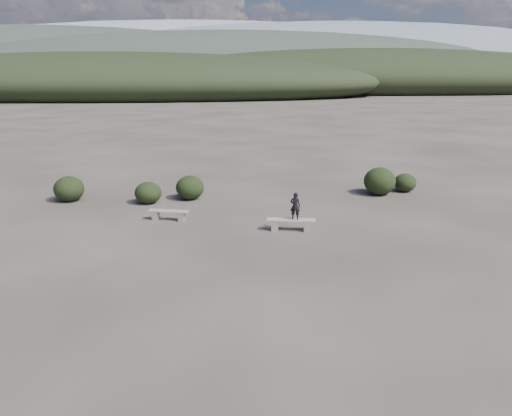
{
  "coord_description": "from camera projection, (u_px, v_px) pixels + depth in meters",
  "views": [
    {
      "loc": [
        -0.7,
        -12.89,
        5.75
      ],
      "look_at": [
        0.15,
        3.5,
        1.1
      ],
      "focal_mm": 35.0,
      "sensor_mm": 36.0,
      "label": 1
    }
  ],
  "objects": [
    {
      "name": "shrub_e",
      "position": [
        405.0,
        183.0,
        23.76
      ],
      "size": [
        1.05,
        1.05,
        0.88
      ],
      "primitive_type": "ellipsoid",
      "color": "black",
      "rests_on": "ground"
    },
    {
      "name": "seated_person",
      "position": [
        295.0,
        206.0,
        17.9
      ],
      "size": [
        0.41,
        0.33,
        1.0
      ],
      "primitive_type": "imported",
      "rotation": [
        0.0,
        0.0,
        2.87
      ],
      "color": "black",
      "rests_on": "bench_right"
    },
    {
      "name": "shrub_f",
      "position": [
        69.0,
        189.0,
        22.06
      ],
      "size": [
        1.32,
        1.32,
        1.11
      ],
      "primitive_type": "ellipsoid",
      "color": "black",
      "rests_on": "ground"
    },
    {
      "name": "ground",
      "position": [
        257.0,
        280.0,
        13.98
      ],
      "size": [
        1200.0,
        1200.0,
        0.0
      ],
      "primitive_type": "plane",
      "color": "#322C27",
      "rests_on": "ground"
    },
    {
      "name": "bench_right",
      "position": [
        291.0,
        224.0,
        18.09
      ],
      "size": [
        1.8,
        0.59,
        0.44
      ],
      "rotation": [
        0.0,
        0.0,
        -0.13
      ],
      "color": "slate",
      "rests_on": "ground"
    },
    {
      "name": "shrub_b",
      "position": [
        190.0,
        188.0,
        22.35
      ],
      "size": [
        1.26,
        1.26,
        1.08
      ],
      "primitive_type": "ellipsoid",
      "color": "black",
      "rests_on": "ground"
    },
    {
      "name": "mountain_ridges",
      "position": [
        219.0,
        59.0,
        336.45
      ],
      "size": [
        500.0,
        400.0,
        56.0
      ],
      "color": "black",
      "rests_on": "ground"
    },
    {
      "name": "bench_left",
      "position": [
        169.0,
        214.0,
        19.33
      ],
      "size": [
        1.62,
        0.67,
        0.4
      ],
      "rotation": [
        0.0,
        0.0,
        -0.22
      ],
      "color": "slate",
      "rests_on": "ground"
    },
    {
      "name": "shrub_a",
      "position": [
        148.0,
        193.0,
        21.7
      ],
      "size": [
        1.16,
        1.16,
        0.95
      ],
      "primitive_type": "ellipsoid",
      "color": "black",
      "rests_on": "ground"
    },
    {
      "name": "shrub_d",
      "position": [
        380.0,
        181.0,
        23.16
      ],
      "size": [
        1.46,
        1.46,
        1.28
      ],
      "primitive_type": "ellipsoid",
      "color": "black",
      "rests_on": "ground"
    }
  ]
}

